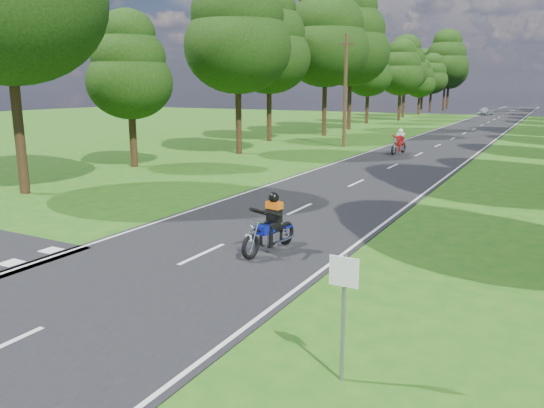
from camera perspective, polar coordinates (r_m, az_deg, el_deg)
The scene contains 9 objects.
ground at distance 12.80m, azimuth -12.84°, elevation -7.77°, with size 160.00×160.00×0.00m, color #1D5714.
main_road at distance 59.63m, azimuth 20.89°, elevation 7.55°, with size 7.00×140.00×0.02m, color black.
road_markings at distance 57.80m, azimuth 20.50°, elevation 7.46°, with size 7.40×140.00×0.01m.
treeline at distance 69.41m, azimuth 23.85°, elevation 14.74°, with size 40.00×115.35×14.78m.
telegraph_pole at distance 39.51m, azimuth 7.88°, elevation 12.01°, with size 1.20×0.26×8.00m.
road_sign at distance 7.97m, azimuth 7.70°, elevation -9.95°, with size 0.45×0.07×2.00m.
rider_near_blue at distance 14.13m, azimuth -0.32°, elevation -2.02°, with size 0.64×1.92×1.60m, color #0D1697, non-canonical shape.
rider_far_red at distance 35.85m, azimuth 13.49°, elevation 6.56°, with size 0.66×1.97×1.64m, color maroon, non-canonical shape.
distant_car at distance 89.52m, azimuth 21.99°, elevation 9.28°, with size 1.45×3.61×1.23m, color silver.
Camera 1 is at (8.06, -8.92, 4.38)m, focal length 35.00 mm.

